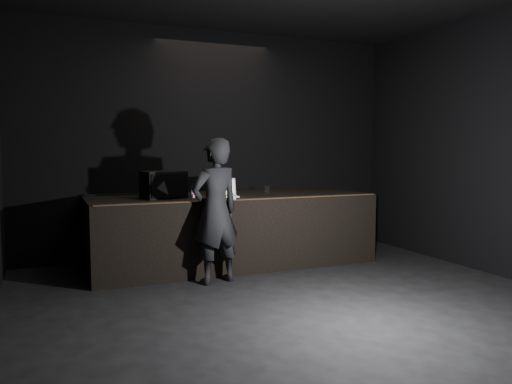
{
  "coord_description": "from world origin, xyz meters",
  "views": [
    {
      "loc": [
        -2.42,
        -4.04,
        1.67
      ],
      "look_at": [
        0.23,
        2.3,
        1.07
      ],
      "focal_mm": 35.0,
      "sensor_mm": 36.0,
      "label": 1
    }
  ],
  "objects": [
    {
      "name": "ground",
      "position": [
        0.0,
        0.0,
        0.0
      ],
      "size": [
        7.0,
        7.0,
        0.0
      ],
      "primitive_type": "plane",
      "color": "black",
      "rests_on": "ground"
    },
    {
      "name": "room_walls",
      "position": [
        0.0,
        0.0,
        2.02
      ],
      "size": [
        6.1,
        7.1,
        3.52
      ],
      "color": "black",
      "rests_on": "ground"
    },
    {
      "name": "stage_riser",
      "position": [
        0.0,
        2.73,
        0.5
      ],
      "size": [
        4.0,
        1.5,
        1.0
      ],
      "primitive_type": "cube",
      "color": "black",
      "rests_on": "ground"
    },
    {
      "name": "riser_lip",
      "position": [
        0.0,
        2.02,
        1.01
      ],
      "size": [
        3.92,
        0.1,
        0.01
      ],
      "primitive_type": "cube",
      "color": "brown",
      "rests_on": "stage_riser"
    },
    {
      "name": "stage_monitor",
      "position": [
        -0.99,
        2.6,
        1.18
      ],
      "size": [
        0.61,
        0.5,
        0.37
      ],
      "rotation": [
        0.0,
        0.0,
        0.2
      ],
      "color": "black",
      "rests_on": "stage_riser"
    },
    {
      "name": "cable",
      "position": [
        -1.44,
        3.33,
        1.01
      ],
      "size": [
        1.02,
        0.1,
        0.02
      ],
      "primitive_type": "cylinder",
      "rotation": [
        0.0,
        1.57,
        -0.08
      ],
      "color": "black",
      "rests_on": "stage_riser"
    },
    {
      "name": "laptop",
      "position": [
        -0.17,
        2.52,
        1.06
      ],
      "size": [
        0.41,
        0.38,
        0.25
      ],
      "rotation": [
        0.0,
        0.0,
        -0.17
      ],
      "color": "white",
      "rests_on": "stage_riser"
    },
    {
      "name": "beer_can",
      "position": [
        -0.61,
        2.54,
        1.08
      ],
      "size": [
        0.06,
        0.06,
        0.15
      ],
      "color": "silver",
      "rests_on": "stage_riser"
    },
    {
      "name": "plastic_cup",
      "position": [
        0.59,
        2.73,
        1.06
      ],
      "size": [
        0.09,
        0.09,
        0.11
      ],
      "primitive_type": "cylinder",
      "color": "white",
      "rests_on": "stage_riser"
    },
    {
      "name": "wii_remote",
      "position": [
        -0.2,
        2.08,
        1.01
      ],
      "size": [
        0.04,
        0.15,
        0.03
      ],
      "primitive_type": "cube",
      "rotation": [
        0.0,
        0.0,
        -0.03
      ],
      "color": "silver",
      "rests_on": "stage_riser"
    },
    {
      "name": "person",
      "position": [
        -0.53,
        1.78,
        0.9
      ],
      "size": [
        0.75,
        0.59,
        1.8
      ],
      "primitive_type": "imported",
      "rotation": [
        0.0,
        0.0,
        3.41
      ],
      "color": "black",
      "rests_on": "ground"
    }
  ]
}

